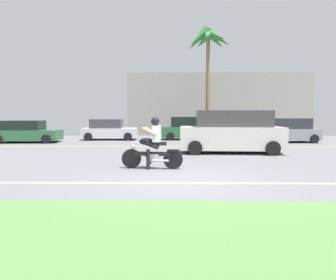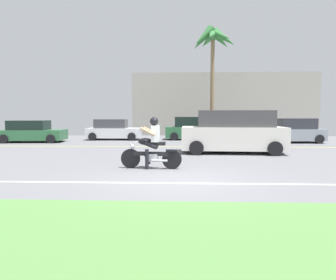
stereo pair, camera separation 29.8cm
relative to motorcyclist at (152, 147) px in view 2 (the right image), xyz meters
The scene contains 12 objects.
ground 1.64m from the motorcyclist, 55.08° to the left, with size 56.00×30.00×0.04m, color slate.
grass_median 6.00m from the motorcyclist, 81.91° to the right, with size 56.00×3.80×0.06m, color #548442.
lane_line_near 2.42m from the motorcyclist, 68.69° to the right, with size 50.40×0.12×0.01m, color silver.
lane_line_far 7.04m from the motorcyclist, 83.12° to the left, with size 50.40×0.12×0.01m, color yellow.
motorcyclist is the anchor object (origin of this frame).
suv_nearby 5.56m from the motorcyclist, 51.92° to the left, with size 4.96×2.34×1.98m.
parked_car_0 13.01m from the motorcyclist, 132.70° to the left, with size 4.16×2.25×1.43m.
parked_car_1 12.48m from the motorcyclist, 108.30° to the left, with size 3.86×2.06×1.48m.
parked_car_2 12.24m from the motorcyclist, 80.47° to the left, with size 4.45×1.87×1.65m.
parked_car_3 12.88m from the motorcyclist, 50.34° to the left, with size 3.91×2.03×1.57m.
palm_tree_0 16.47m from the motorcyclist, 76.62° to the left, with size 3.78×3.95×8.78m.
building_far 19.92m from the motorcyclist, 75.75° to the left, with size 16.58×4.00×5.55m, color #A8A399.
Camera 2 is at (0.12, -8.03, 1.75)m, focal length 32.24 mm.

